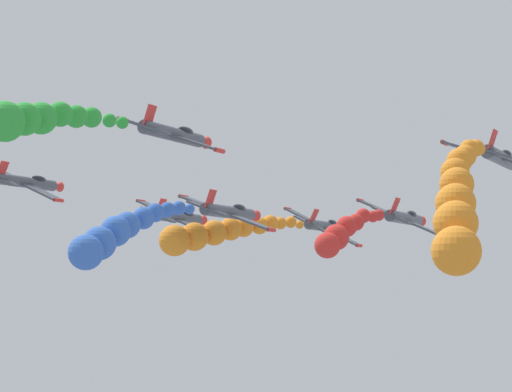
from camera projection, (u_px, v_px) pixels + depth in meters
airplane_lead at (325, 226)px, 114.02m from camera, size 8.70×10.35×4.61m
smoke_trail_lead at (213, 233)px, 97.78m from camera, size 7.27×18.28×4.29m
airplane_left_inner at (179, 217)px, 109.51m from camera, size 8.87×10.35×4.23m
airplane_right_inner at (405, 218)px, 99.78m from camera, size 8.88×10.35×4.22m
smoke_trail_right_inner at (343, 233)px, 83.58m from camera, size 2.18×15.45×4.61m
airplane_left_outer at (230, 212)px, 93.28m from camera, size 9.11×10.35×3.61m
smoke_trail_left_outer at (116, 234)px, 75.48m from camera, size 2.73×17.87×5.72m
airplane_right_outer at (27, 182)px, 103.76m from camera, size 8.91×10.35×4.16m
airplane_trailing at (501, 158)px, 84.14m from camera, size 9.16×10.35×3.50m
smoke_trail_trailing at (458, 204)px, 61.90m from camera, size 5.32×22.75×9.90m
airplane_high_slot at (174, 134)px, 83.51m from camera, size 9.17×10.35×3.49m
smoke_trail_high_slot at (39, 119)px, 65.45m from camera, size 3.66×17.62×3.90m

